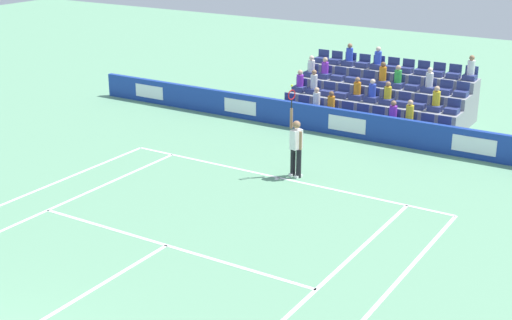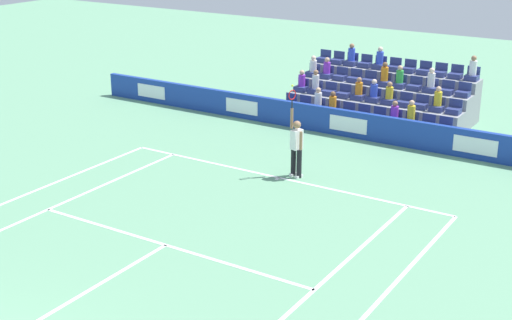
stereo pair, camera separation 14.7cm
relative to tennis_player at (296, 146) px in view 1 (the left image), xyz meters
The scene contains 11 objects.
line_baseline 1.12m from the tennis_player, 44.44° to the left, with size 10.97×0.10×0.01m, color white.
line_service 5.95m from the tennis_player, 86.36° to the left, with size 8.23×0.10×0.01m, color white.
line_centre_service 9.12m from the tennis_player, 87.64° to the left, with size 0.10×6.40×0.01m, color white.
line_singles_sideline_left 7.81m from the tennis_player, 54.58° to the left, with size 0.10×11.89×0.01m, color white.
line_singles_sideline_right 7.40m from the tennis_player, 120.67° to the left, with size 0.10×11.89×0.01m, color white.
line_doubles_sideline_left 8.67m from the tennis_player, 47.13° to the left, with size 0.10×11.89×0.01m, color white.
line_doubles_sideline_right 8.18m from the tennis_player, 129.01° to the left, with size 0.10×11.89×0.01m, color white.
line_centre_mark 1.15m from the tennis_player, 51.32° to the left, with size 0.10×0.20×0.01m, color white.
sponsor_barrier 4.61m from the tennis_player, 85.33° to the right, with size 22.71×0.22×0.97m.
tennis_player is the anchor object (origin of this frame).
stadium_stand 7.51m from the tennis_player, 87.10° to the right, with size 6.82×3.80×2.61m.
Camera 1 is at (-10.32, 6.08, 7.87)m, focal length 50.92 mm.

